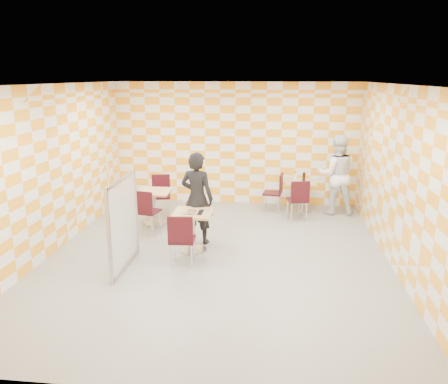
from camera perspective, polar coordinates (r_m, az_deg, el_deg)
name	(u,v)px	position (r m, az deg, el deg)	size (l,w,h in m)	color
room_shell	(221,168)	(7.96, -0.44, 3.09)	(7.00, 7.00, 7.00)	gray
main_table	(193,225)	(7.99, -4.07, -4.27)	(0.70, 0.70, 0.75)	tan
second_table	(300,191)	(10.43, 9.85, 0.14)	(0.70, 0.70, 0.75)	tan
empty_table	(154,201)	(9.53, -9.10, -1.23)	(0.70, 0.70, 0.75)	tan
chair_main_front	(181,236)	(7.34, -5.59, -5.80)	(0.45, 0.46, 0.92)	#350A11
chair_second_front	(299,197)	(9.77, 9.72, -0.65)	(0.51, 0.52, 0.92)	#350A11
chair_second_side	(276,190)	(10.33, 6.86, 0.32)	(0.48, 0.47, 0.92)	#350A11
chair_empty_near	(146,208)	(8.95, -10.18, -2.12)	(0.50, 0.51, 0.92)	#350A11
chair_empty_far	(161,191)	(10.20, -8.21, 0.08)	(0.51, 0.52, 0.92)	#350A11
partition	(123,223)	(7.39, -13.00, -3.96)	(0.08, 1.38, 1.55)	white
man_dark	(197,198)	(8.30, -3.53, -0.80)	(0.65, 0.42, 1.77)	black
man_white	(336,175)	(10.39, 14.47, 2.22)	(0.90, 0.70, 1.86)	white
pizza_on_foil	(193,211)	(7.90, -4.13, -2.54)	(0.40, 0.40, 0.04)	silver
sport_bottle	(295,176)	(10.45, 9.31, 2.05)	(0.06, 0.06, 0.20)	white
soda_bottle	(304,177)	(10.36, 10.40, 1.97)	(0.07, 0.07, 0.23)	black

